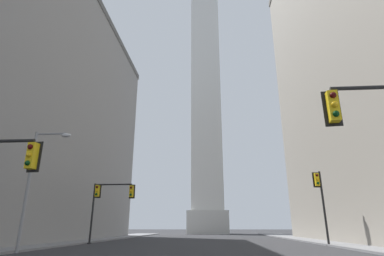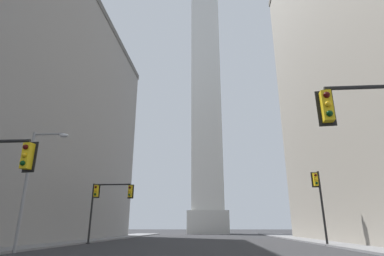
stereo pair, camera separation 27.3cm
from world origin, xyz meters
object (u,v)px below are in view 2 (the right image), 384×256
at_px(obelisk, 206,77).
at_px(traffic_light_mid_left, 106,198).
at_px(street_lamp, 33,175).
at_px(traffic_light_mid_right, 319,196).

xyz_separation_m(obelisk, traffic_light_mid_left, (-8.83, -41.83, -34.92)).
distance_m(obelisk, street_lamp, 63.27).
relative_size(traffic_light_mid_left, street_lamp, 0.73).
bearing_deg(street_lamp, traffic_light_mid_left, 83.35).
relative_size(obelisk, traffic_light_mid_left, 14.67).
bearing_deg(obelisk, street_lamp, -100.89).
bearing_deg(obelisk, traffic_light_mid_right, -76.48).
xyz_separation_m(traffic_light_mid_left, street_lamp, (-1.20, -10.28, 0.48)).
height_order(obelisk, traffic_light_mid_right, obelisk).
bearing_deg(traffic_light_mid_left, obelisk, 78.08).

